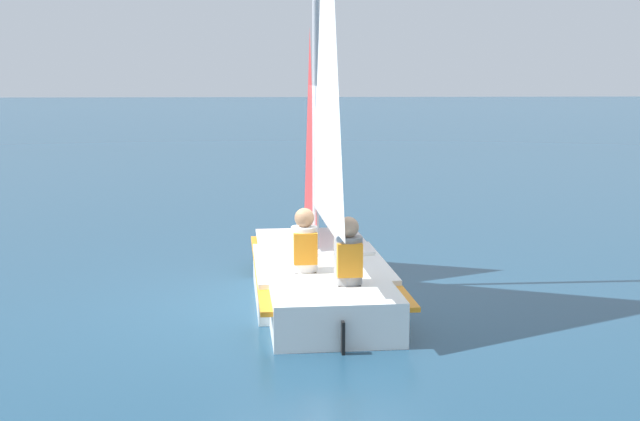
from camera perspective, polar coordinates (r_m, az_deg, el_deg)
name	(u,v)px	position (r m, az deg, el deg)	size (l,w,h in m)	color
ground_plane	(320,298)	(9.60, 0.00, -6.23)	(260.00, 260.00, 0.00)	navy
sailboat_main	(321,239)	(9.37, 0.05, -2.06)	(1.61, 4.01, 5.23)	white
sailor_helm	(305,256)	(8.96, -1.11, -3.26)	(0.31, 0.34, 1.16)	black
sailor_crew	(348,268)	(8.40, 2.01, -4.11)	(0.31, 0.34, 1.16)	black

